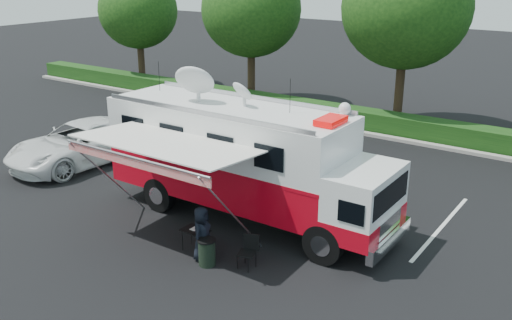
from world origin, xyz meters
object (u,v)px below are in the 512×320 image
Objects in this scene: white_suv at (83,163)px; folding_table at (195,231)px; trash_bin at (207,252)px; command_truck at (245,160)px.

white_suv is 9.46m from folding_table.
trash_bin is at bearing -15.84° from white_suv.
folding_table is 1.02× the size of trash_bin.
command_truck is at bearing 1.35° from white_suv.
trash_bin is (0.82, -0.46, -0.23)m from folding_table.
trash_bin is (0.93, -3.12, -1.64)m from command_truck.
command_truck is 3.64m from trash_bin.
white_suv reaches higher than trash_bin.
command_truck is 9.03m from white_suv.
folding_table is at bearing 150.70° from trash_bin.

